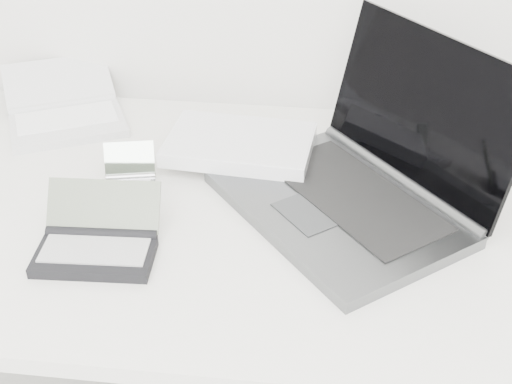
# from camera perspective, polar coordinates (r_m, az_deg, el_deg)

# --- Properties ---
(desk) EXTENTS (1.60, 0.80, 0.73)m
(desk) POSITION_cam_1_polar(r_m,az_deg,el_deg) (1.30, 1.52, -3.00)
(desk) COLOR white
(desk) RESTS_ON ground
(laptop_large) EXTENTS (0.65, 0.56, 0.29)m
(laptop_large) POSITION_cam_1_polar(r_m,az_deg,el_deg) (1.30, 5.84, 1.80)
(laptop_large) COLOR #56585B
(laptop_large) RESTS_ON desk
(netbook_open_white) EXTENTS (0.34, 0.38, 0.07)m
(netbook_open_white) POSITION_cam_1_polar(r_m,az_deg,el_deg) (1.61, -15.05, 6.22)
(netbook_open_white) COLOR silver
(netbook_open_white) RESTS_ON desk
(pda_silver) EXTENTS (0.11, 0.12, 0.07)m
(pda_silver) POSITION_cam_1_polar(r_m,az_deg,el_deg) (1.34, -10.04, 0.86)
(pda_silver) COLOR silver
(pda_silver) RESTS_ON desk
(palmtop_charcoal) EXTENTS (0.20, 0.17, 0.09)m
(palmtop_charcoal) POSITION_cam_1_polar(r_m,az_deg,el_deg) (1.19, -12.58, -4.01)
(palmtop_charcoal) COLOR black
(palmtop_charcoal) RESTS_ON desk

